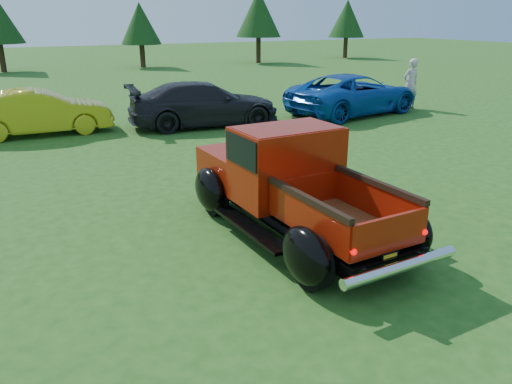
# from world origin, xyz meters

# --- Properties ---
(ground) EXTENTS (120.00, 120.00, 0.00)m
(ground) POSITION_xyz_m (0.00, 0.00, 0.00)
(ground) COLOR #214D16
(ground) RESTS_ON ground
(tree_mid_right) EXTENTS (2.82, 2.82, 4.40)m
(tree_mid_right) POSITION_xyz_m (6.00, 30.00, 2.97)
(tree_mid_right) COLOR #332114
(tree_mid_right) RESTS_ON ground
(tree_east) EXTENTS (3.46, 3.46, 5.40)m
(tree_east) POSITION_xyz_m (15.00, 29.50, 3.66)
(tree_east) COLOR #332114
(tree_east) RESTS_ON ground
(tree_far_east) EXTENTS (3.07, 3.07, 4.80)m
(tree_far_east) POSITION_xyz_m (24.00, 30.50, 3.25)
(tree_far_east) COLOR #332114
(tree_far_east) RESTS_ON ground
(pickup_truck) EXTENTS (2.47, 4.91, 1.79)m
(pickup_truck) POSITION_xyz_m (0.94, 0.54, 0.85)
(pickup_truck) COLOR black
(pickup_truck) RESTS_ON ground
(show_car_yellow) EXTENTS (4.24, 1.54, 1.39)m
(show_car_yellow) POSITION_xyz_m (-2.26, 10.23, 0.70)
(show_car_yellow) COLOR #B4A918
(show_car_yellow) RESTS_ON ground
(show_car_grey) EXTENTS (5.21, 2.59, 1.45)m
(show_car_grey) POSITION_xyz_m (2.77, 9.22, 0.73)
(show_car_grey) COLOR black
(show_car_grey) RESTS_ON ground
(show_car_blue) EXTENTS (5.70, 3.39, 1.48)m
(show_car_blue) POSITION_xyz_m (8.52, 8.71, 0.74)
(show_car_blue) COLOR #0E439E
(show_car_blue) RESTS_ON ground
(spectator) EXTENTS (0.72, 0.49, 1.95)m
(spectator) POSITION_xyz_m (11.19, 8.62, 0.98)
(spectator) COLOR #BDB1A4
(spectator) RESTS_ON ground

